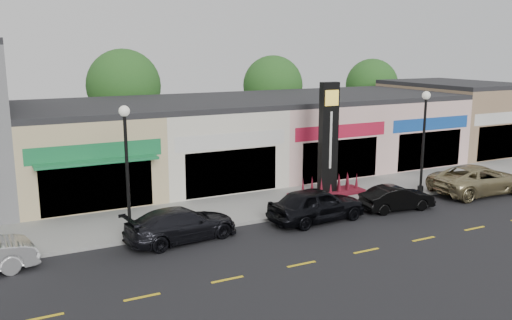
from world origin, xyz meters
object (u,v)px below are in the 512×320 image
object	(u,v)px
car_dark_sedan	(181,224)
car_black_conv	(397,198)
lamp_west_near	(127,158)
car_black_sedan	(317,204)
car_gold_suv	(479,180)
pylon_sign	(328,156)
lamp_east_near	(424,131)

from	to	relation	value
car_dark_sedan	car_black_conv	xyz separation A→B (m)	(10.91, -0.70, -0.09)
lamp_west_near	car_dark_sedan	world-z (taller)	lamp_west_near
car_black_sedan	car_dark_sedan	bearing A→B (deg)	82.30
car_dark_sedan	car_black_sedan	size ratio (longest dim) A/B	1.02
lamp_west_near	car_gold_suv	distance (m)	19.13
lamp_west_near	car_black_sedan	xyz separation A→B (m)	(8.30, -1.43, -2.68)
car_black_sedan	car_black_conv	xyz separation A→B (m)	(4.50, -0.32, -0.19)
car_dark_sedan	car_gold_suv	bearing A→B (deg)	-98.96
lamp_west_near	pylon_sign	world-z (taller)	pylon_sign
car_dark_sedan	lamp_east_near	bearing A→B (deg)	-93.67
lamp_west_near	car_black_conv	bearing A→B (deg)	-7.78
pylon_sign	car_black_conv	size ratio (longest dim) A/B	1.62
lamp_west_near	car_black_conv	world-z (taller)	lamp_west_near
car_black_sedan	car_gold_suv	world-z (taller)	car_black_sedan
lamp_east_near	car_black_sedan	xyz separation A→B (m)	(-7.70, -1.43, -2.68)
car_black_sedan	car_black_conv	distance (m)	4.51
lamp_east_near	car_gold_suv	world-z (taller)	lamp_east_near
lamp_west_near	car_black_sedan	distance (m)	8.84
car_black_conv	car_gold_suv	bearing A→B (deg)	-80.39
car_black_sedan	car_black_conv	world-z (taller)	car_black_sedan
lamp_east_near	pylon_sign	world-z (taller)	pylon_sign
pylon_sign	car_black_sedan	xyz separation A→B (m)	(-2.70, -3.13, -1.48)
pylon_sign	car_gold_suv	distance (m)	8.59
car_gold_suv	car_dark_sedan	bearing A→B (deg)	90.55
pylon_sign	lamp_west_near	bearing A→B (deg)	-171.23
car_black_conv	lamp_east_near	bearing A→B (deg)	-55.44
lamp_west_near	lamp_east_near	world-z (taller)	same
lamp_west_near	lamp_east_near	size ratio (longest dim) A/B	1.00
car_dark_sedan	car_gold_suv	size ratio (longest dim) A/B	0.84
car_black_conv	car_gold_suv	size ratio (longest dim) A/B	0.65
pylon_sign	car_gold_suv	xyz separation A→B (m)	(7.89, -3.05, -1.48)
car_dark_sedan	lamp_west_near	bearing A→B (deg)	53.12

